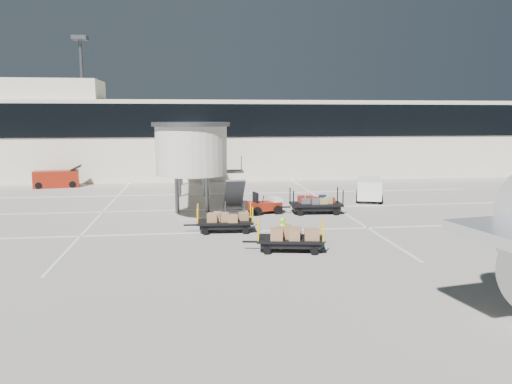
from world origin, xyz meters
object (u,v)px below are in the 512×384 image
belt_loader (57,179)px  baggage_tug (265,206)px  ground_worker (283,233)px  box_cart_far (225,222)px  box_cart_near (289,239)px  minivan (369,187)px  suitcase_cart (317,204)px

belt_loader → baggage_tug: bearing=-50.1°
ground_worker → box_cart_far: bearing=92.9°
box_cart_near → minivan: bearing=67.0°
baggage_tug → minivan: (8.76, 4.39, 0.46)m
baggage_tug → suitcase_cart: (3.39, -0.44, 0.07)m
suitcase_cart → minivan: 7.23m
baggage_tug → belt_loader: size_ratio=0.55×
minivan → belt_loader: belt_loader is taller
box_cart_far → ground_worker: 4.72m
suitcase_cart → box_cart_far: suitcase_cart is taller
baggage_tug → ground_worker: ground_worker is taller
baggage_tug → suitcase_cart: size_ratio=0.57×
box_cart_near → box_cart_far: bearing=132.7°
suitcase_cart → box_cart_far: (-6.43, -4.64, -0.03)m
baggage_tug → suitcase_cart: suitcase_cart is taller
suitcase_cart → belt_loader: bearing=146.4°
box_cart_near → belt_loader: (-16.74, 24.16, 0.17)m
suitcase_cart → box_cart_near: 9.70m
box_cart_near → belt_loader: belt_loader is taller
baggage_tug → belt_loader: (-17.01, 14.74, 0.23)m
suitcase_cart → box_cart_far: size_ratio=1.09×
ground_worker → belt_loader: bearing=94.5°
ground_worker → belt_loader: 28.95m
ground_worker → minivan: 16.27m
suitcase_cart → ground_worker: bearing=-111.1°
box_cart_far → ground_worker: (2.59, -3.94, 0.19)m
box_cart_far → minivan: 15.14m
suitcase_cart → ground_worker: (-3.85, -8.58, 0.17)m
suitcase_cart → baggage_tug: bearing=175.7°
suitcase_cart → box_cart_near: (-3.66, -8.98, -0.01)m
ground_worker → box_cart_near: bearing=-95.0°
baggage_tug → ground_worker: (-0.46, -9.02, 0.24)m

